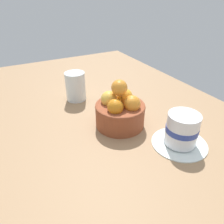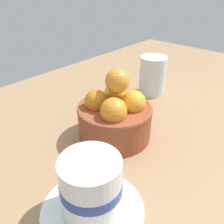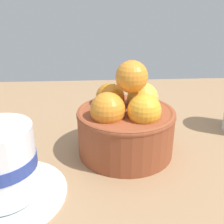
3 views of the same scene
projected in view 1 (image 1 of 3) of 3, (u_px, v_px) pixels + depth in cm
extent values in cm
cube|color=#997551|center=(120.00, 130.00, 66.10)|extent=(146.76, 80.60, 4.54)
cylinder|color=brown|center=(120.00, 115.00, 63.19)|extent=(14.33, 14.33, 6.79)
torus|color=brown|center=(120.00, 106.00, 61.66)|extent=(14.53, 14.53, 1.00)
sphere|color=gold|center=(125.00, 96.00, 63.65)|extent=(4.63, 4.63, 4.63)
sphere|color=gold|center=(109.00, 99.00, 62.14)|extent=(4.83, 4.83, 4.83)
sphere|color=orange|center=(115.00, 107.00, 58.14)|extent=(4.50, 4.50, 4.50)
sphere|color=orange|center=(132.00, 104.00, 59.66)|extent=(4.85, 4.85, 4.85)
sphere|color=orange|center=(121.00, 87.00, 59.57)|extent=(4.58, 4.58, 4.58)
cylinder|color=white|center=(179.00, 143.00, 56.89)|extent=(14.51, 14.51, 0.60)
cylinder|color=white|center=(182.00, 129.00, 54.56)|extent=(8.13, 8.13, 8.49)
cylinder|color=#2D4299|center=(182.00, 129.00, 54.52)|extent=(8.29, 8.29, 1.53)
cylinder|color=silver|center=(76.00, 86.00, 76.65)|extent=(7.07, 7.07, 10.17)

